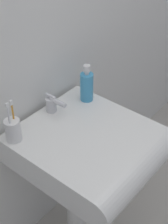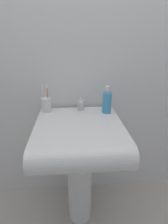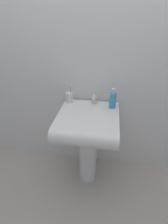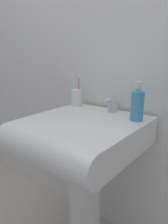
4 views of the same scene
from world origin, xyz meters
name	(u,v)px [view 2 (image 2 of 4)]	position (x,y,z in m)	size (l,w,h in m)	color
ground_plane	(80,214)	(0.00, 0.00, 0.00)	(6.00, 6.00, 0.00)	#ADA89E
wall_back	(76,47)	(0.00, 0.30, 1.20)	(5.00, 0.05, 2.40)	silver
sink_pedestal	(80,181)	(0.00, 0.00, 0.33)	(0.17, 0.17, 0.65)	white
sink_basin	(79,137)	(0.00, -0.05, 0.72)	(0.52, 0.58, 0.13)	white
faucet	(81,104)	(0.03, 0.20, 0.83)	(0.05, 0.11, 0.09)	silver
toothbrush_cup	(46,105)	(-0.21, 0.19, 0.84)	(0.06, 0.06, 0.19)	white
soap_bottle	(107,102)	(0.20, 0.14, 0.86)	(0.06, 0.06, 0.18)	#3F99CC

